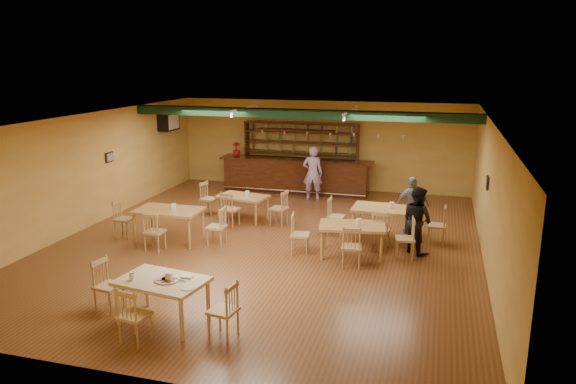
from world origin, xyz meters
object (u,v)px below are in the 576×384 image
(dining_table_a, at_px, (243,207))
(dining_table_b, at_px, (385,223))
(patron_bar, at_px, (313,173))
(bar_counter, at_px, (296,176))
(dining_table_d, at_px, (352,240))
(near_table, at_px, (163,301))
(patron_right_a, at_px, (417,220))
(dining_table_c, at_px, (169,225))

(dining_table_a, xyz_separation_m, dining_table_b, (3.99, -0.60, 0.06))
(patron_bar, bearing_deg, bar_counter, -54.21)
(bar_counter, bearing_deg, dining_table_d, -63.05)
(near_table, xyz_separation_m, patron_right_a, (3.95, 4.70, 0.39))
(dining_table_b, bearing_deg, dining_table_d, -110.67)
(near_table, bearing_deg, patron_right_a, 58.34)
(dining_table_c, bearing_deg, patron_right_a, 6.87)
(bar_counter, relative_size, dining_table_b, 3.22)
(dining_table_a, bearing_deg, dining_table_c, -106.11)
(dining_table_b, distance_m, dining_table_d, 1.55)
(dining_table_a, height_order, patron_right_a, patron_right_a)
(dining_table_d, distance_m, patron_bar, 5.12)
(dining_table_b, relative_size, dining_table_c, 1.00)
(dining_table_d, xyz_separation_m, patron_bar, (-2.03, 4.68, 0.49))
(dining_table_d, distance_m, near_table, 4.80)
(dining_table_a, height_order, dining_table_b, dining_table_b)
(dining_table_a, bearing_deg, dining_table_d, -20.51)
(dining_table_a, distance_m, dining_table_d, 3.96)
(dining_table_c, xyz_separation_m, patron_right_a, (5.89, 0.81, 0.38))
(bar_counter, xyz_separation_m, patron_bar, (0.77, -0.83, 0.30))
(dining_table_d, bearing_deg, patron_right_a, 15.74)
(bar_counter, xyz_separation_m, near_table, (0.25, -9.57, -0.17))
(dining_table_c, height_order, patron_right_a, patron_right_a)
(dining_table_d, height_order, near_table, near_table)
(dining_table_a, relative_size, dining_table_c, 0.85)
(dining_table_c, bearing_deg, dining_table_d, 1.30)
(bar_counter, height_order, patron_bar, patron_bar)
(dining_table_c, bearing_deg, near_table, -64.40)
(near_table, bearing_deg, dining_table_a, 106.19)
(dining_table_c, distance_m, patron_right_a, 5.96)
(dining_table_a, relative_size, patron_bar, 0.79)
(bar_counter, bearing_deg, dining_table_b, -50.19)
(bar_counter, bearing_deg, near_table, -88.53)
(patron_right_a, bearing_deg, near_table, 93.57)
(bar_counter, xyz_separation_m, dining_table_d, (2.80, -5.50, -0.20))
(near_table, bearing_deg, dining_table_b, 68.58)
(dining_table_c, relative_size, patron_right_a, 1.02)
(dining_table_b, distance_m, dining_table_c, 5.34)
(bar_counter, bearing_deg, patron_bar, -46.94)
(dining_table_a, bearing_deg, bar_counter, 90.67)
(bar_counter, relative_size, near_table, 3.52)
(dining_table_c, xyz_separation_m, dining_table_d, (4.50, 0.18, -0.03))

